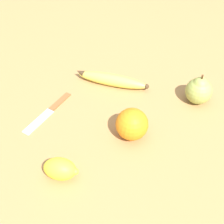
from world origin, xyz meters
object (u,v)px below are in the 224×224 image
orange (132,124)px  lemon (60,169)px  banana (112,80)px  paring_knife (50,110)px  pear (199,90)px

orange → lemon: bearing=-117.2°
lemon → orange: bearing=62.8°
orange → banana: bearing=130.2°
banana → paring_knife: 0.20m
pear → paring_knife: bearing=-147.8°
paring_knife → pear: bearing=-142.2°
orange → pear: 0.23m
banana → lemon: lemon is taller
banana → lemon: 0.34m
banana → pear: 0.25m
lemon → pear: bearing=61.6°
orange → paring_knife: orange is taller
pear → lemon: 0.43m
banana → pear: size_ratio=2.44×
orange → paring_knife: (-0.23, -0.02, -0.04)m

